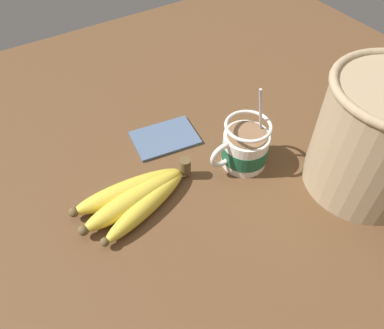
% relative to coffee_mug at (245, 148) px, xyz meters
% --- Properties ---
extents(table, '(1.33, 1.33, 0.03)m').
position_rel_coffee_mug_xyz_m(table, '(0.06, 0.03, -0.05)').
color(table, brown).
rests_on(table, ground).
extents(coffee_mug, '(0.12, 0.08, 0.16)m').
position_rel_coffee_mug_xyz_m(coffee_mug, '(0.00, 0.00, 0.00)').
color(coffee_mug, white).
rests_on(coffee_mug, table).
extents(banana_bunch, '(0.22, 0.11, 0.04)m').
position_rel_coffee_mug_xyz_m(banana_bunch, '(0.21, -0.02, -0.02)').
color(banana_bunch, brown).
rests_on(banana_bunch, table).
extents(woven_basket, '(0.20, 0.20, 0.20)m').
position_rel_coffee_mug_xyz_m(woven_basket, '(-0.14, 0.14, 0.07)').
color(woven_basket, tan).
rests_on(woven_basket, table).
extents(napkin, '(0.13, 0.10, 0.01)m').
position_rel_coffee_mug_xyz_m(napkin, '(0.09, -0.13, -0.03)').
color(napkin, slate).
rests_on(napkin, table).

